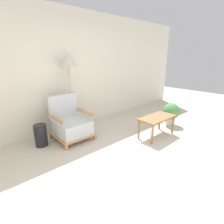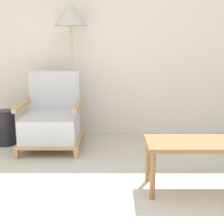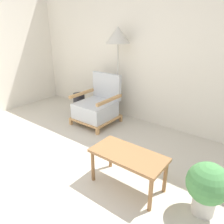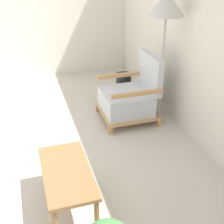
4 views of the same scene
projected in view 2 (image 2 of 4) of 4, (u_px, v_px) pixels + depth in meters
wall_back at (93, 35)px, 4.15m from camera, size 8.00×0.06×2.70m
armchair at (52, 122)px, 3.76m from camera, size 0.72×0.74×0.91m
floor_lamp at (72, 19)px, 3.83m from camera, size 0.43×0.43×1.74m
coffee_table at (197, 148)px, 2.65m from camera, size 0.85×0.42×0.44m
vase at (7, 128)px, 3.90m from camera, size 0.24×0.24×0.43m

